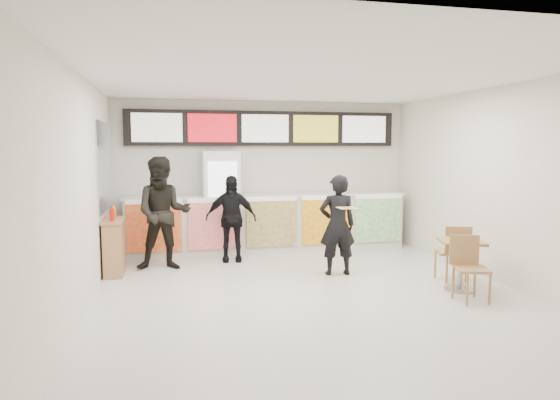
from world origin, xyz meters
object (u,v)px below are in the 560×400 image
object	(u,v)px
service_counter	(268,223)
customer_mid	(231,219)
customer_left	(163,213)
customer_main	(337,225)
condiment_ledge	(114,246)
cafe_table	(461,255)
drinks_fridge	(221,202)

from	to	relation	value
service_counter	customer_mid	world-z (taller)	customer_mid
service_counter	customer_left	bearing A→B (deg)	-151.60
customer_main	customer_left	world-z (taller)	customer_left
condiment_ledge	service_counter	bearing A→B (deg)	23.94
customer_main	customer_left	xyz separation A→B (m)	(-2.76, 0.99, 0.14)
customer_mid	condiment_ledge	world-z (taller)	customer_mid
customer_left	cafe_table	size ratio (longest dim) A/B	1.23
cafe_table	condiment_ledge	bearing A→B (deg)	174.91
condiment_ledge	drinks_fridge	bearing A→B (deg)	33.94
customer_main	cafe_table	distance (m)	1.94
service_counter	condiment_ledge	bearing A→B (deg)	-156.06
service_counter	customer_main	world-z (taller)	customer_main
customer_left	condiment_ledge	world-z (taller)	customer_left
service_counter	customer_main	xyz separation A→B (m)	(0.73, -2.08, 0.24)
drinks_fridge	cafe_table	xyz separation A→B (m)	(3.11, -3.36, -0.49)
cafe_table	drinks_fridge	bearing A→B (deg)	150.43
customer_main	condiment_ledge	xyz separation A→B (m)	(-3.55, 0.83, -0.35)
drinks_fridge	cafe_table	world-z (taller)	drinks_fridge
customer_left	cafe_table	bearing A→B (deg)	-24.82
customer_main	customer_mid	world-z (taller)	customer_main
drinks_fridge	customer_main	xyz separation A→B (m)	(1.66, -2.10, -0.18)
customer_mid	drinks_fridge	bearing A→B (deg)	104.34
customer_main	drinks_fridge	bearing A→B (deg)	-47.06
customer_left	cafe_table	world-z (taller)	customer_left
drinks_fridge	customer_mid	world-z (taller)	drinks_fridge
customer_left	condiment_ledge	bearing A→B (deg)	-165.65
service_counter	cafe_table	world-z (taller)	service_counter
customer_main	customer_left	size ratio (longest dim) A/B	0.85
customer_main	customer_mid	xyz separation A→B (m)	(-1.57, 1.35, -0.03)
service_counter	customer_mid	size ratio (longest dim) A/B	3.55
drinks_fridge	customer_left	world-z (taller)	drinks_fridge
customer_left	customer_mid	xyz separation A→B (m)	(1.19, 0.36, -0.18)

